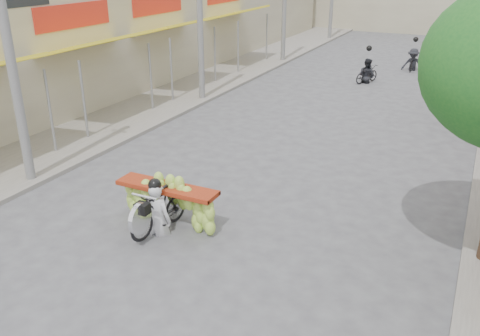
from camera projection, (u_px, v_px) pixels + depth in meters
name	position (u px, v px, depth m)	size (l,w,h in m)	color
ground	(128.00, 304.00, 8.65)	(120.00, 120.00, 0.00)	#56565B
sidewalk_left	(204.00, 80.00, 23.88)	(4.00, 60.00, 0.12)	gray
shophouse_row_left	(100.00, 12.00, 23.89)	(9.77, 40.00, 6.00)	#AFA78A
utility_pole_near	(4.00, 24.00, 11.74)	(0.60, 0.24, 8.00)	slate
banana_motorbike	(162.00, 199.00, 10.79)	(2.32, 1.86, 2.11)	black
bg_motorbike_a	(367.00, 66.00, 23.34)	(1.06, 1.51, 1.95)	black
bg_motorbike_b	(414.00, 54.00, 25.73)	(1.07, 1.66, 1.95)	black
bg_motorbike_c	(438.00, 41.00, 29.93)	(1.09, 1.71, 1.95)	black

